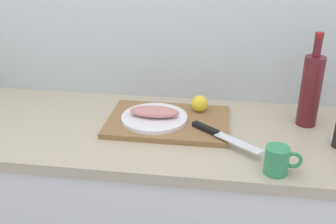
{
  "coord_description": "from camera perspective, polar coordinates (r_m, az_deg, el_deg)",
  "views": [
    {
      "loc": [
        0.25,
        -1.31,
        1.59
      ],
      "look_at": [
        0.06,
        0.04,
        0.95
      ],
      "focal_mm": 43.14,
      "sensor_mm": 36.0,
      "label": 1
    }
  ],
  "objects": [
    {
      "name": "back_wall",
      "position": [
        1.68,
        -0.6,
        13.49
      ],
      "size": [
        3.2,
        0.05,
        2.5
      ],
      "primitive_type": "cube",
      "color": "silver",
      "rests_on": "ground_plane"
    },
    {
      "name": "kitchen_counter",
      "position": [
        1.75,
        -2.17,
        -15.49
      ],
      "size": [
        2.0,
        0.6,
        0.9
      ],
      "color": "white",
      "rests_on": "ground_plane"
    },
    {
      "name": "cutting_board",
      "position": [
        1.52,
        0.0,
        -1.36
      ],
      "size": [
        0.45,
        0.31,
        0.02
      ],
      "primitive_type": "cube",
      "color": "olive",
      "rests_on": "kitchen_counter"
    },
    {
      "name": "white_plate",
      "position": [
        1.51,
        -1.93,
        -0.83
      ],
      "size": [
        0.25,
        0.25,
        0.01
      ],
      "primitive_type": "cylinder",
      "color": "white",
      "rests_on": "cutting_board"
    },
    {
      "name": "fish_fillet",
      "position": [
        1.5,
        -1.95,
        0.04
      ],
      "size": [
        0.19,
        0.08,
        0.04
      ],
      "primitive_type": "ellipsoid",
      "color": "tan",
      "rests_on": "white_plate"
    },
    {
      "name": "chef_knife",
      "position": [
        1.41,
        6.93,
        -3.02
      ],
      "size": [
        0.25,
        0.2,
        0.02
      ],
      "rotation": [
        0.0,
        0.0,
        -0.66
      ],
      "color": "silver",
      "rests_on": "cutting_board"
    },
    {
      "name": "lemon_0",
      "position": [
        1.58,
        4.5,
        1.2
      ],
      "size": [
        0.06,
        0.06,
        0.06
      ],
      "primitive_type": "sphere",
      "color": "yellow",
      "rests_on": "cutting_board"
    },
    {
      "name": "wine_bottle",
      "position": [
        1.56,
        19.52,
        3.02
      ],
      "size": [
        0.07,
        0.07,
        0.35
      ],
      "color": "#59191E",
      "rests_on": "kitchen_counter"
    },
    {
      "name": "coffee_mug_0",
      "position": [
        1.26,
        15.24,
        -6.6
      ],
      "size": [
        0.11,
        0.07,
        0.09
      ],
      "color": "#338C59",
      "rests_on": "kitchen_counter"
    }
  ]
}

